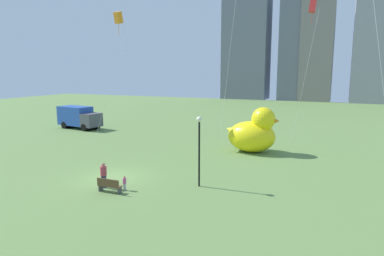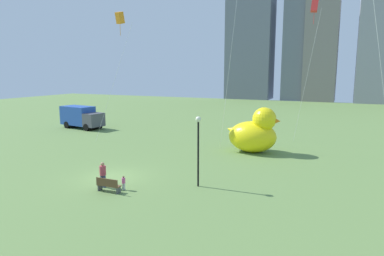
{
  "view_description": "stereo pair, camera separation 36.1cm",
  "coord_description": "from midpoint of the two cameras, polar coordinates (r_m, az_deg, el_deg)",
  "views": [
    {
      "loc": [
        14.28,
        -18.86,
        7.34
      ],
      "look_at": [
        4.06,
        4.57,
        3.1
      ],
      "focal_mm": 32.01,
      "sensor_mm": 36.0,
      "label": 1
    },
    {
      "loc": [
        14.61,
        -18.71,
        7.34
      ],
      "look_at": [
        4.06,
        4.57,
        3.1
      ],
      "focal_mm": 32.01,
      "sensor_mm": 36.0,
      "label": 2
    }
  ],
  "objects": [
    {
      "name": "city_skyline",
      "position": [
        93.57,
        22.13,
        15.25
      ],
      "size": [
        51.9,
        12.33,
        40.23
      ],
      "color": "slate",
      "rests_on": "ground"
    },
    {
      "name": "lamppost",
      "position": [
        21.63,
        1.53,
        -1.88
      ],
      "size": [
        0.36,
        0.36,
        4.56
      ],
      "color": "black",
      "rests_on": "ground"
    },
    {
      "name": "box_truck",
      "position": [
        46.69,
        -17.74,
        1.71
      ],
      "size": [
        6.36,
        3.18,
        2.85
      ],
      "color": "#264CA5",
      "rests_on": "ground"
    },
    {
      "name": "person_adult",
      "position": [
        22.66,
        -14.19,
        -7.37
      ],
      "size": [
        0.4,
        0.4,
        1.65
      ],
      "color": "#38476B",
      "rests_on": "ground"
    },
    {
      "name": "park_bench",
      "position": [
        21.81,
        -13.33,
        -9.2
      ],
      "size": [
        1.55,
        0.48,
        0.9
      ],
      "color": "brown",
      "rests_on": "ground"
    },
    {
      "name": "giant_inflatable_duck",
      "position": [
        31.74,
        10.66,
        -0.84
      ],
      "size": [
        5.05,
        3.24,
        4.18
      ],
      "color": "yellow",
      "rests_on": "ground"
    },
    {
      "name": "kite_orange",
      "position": [
        36.06,
        -11.65,
        17.39
      ],
      "size": [
        3.54,
        3.84,
        13.19
      ],
      "color": "silver",
      "rests_on": "ground"
    },
    {
      "name": "person_child",
      "position": [
        22.02,
        -10.86,
        -8.87
      ],
      "size": [
        0.22,
        0.22,
        0.9
      ],
      "color": "silver",
      "rests_on": "ground"
    },
    {
      "name": "ground_plane",
      "position": [
        24.81,
        -12.71,
        -8.03
      ],
      "size": [
        140.0,
        140.0,
        0.0
      ],
      "primitive_type": "plane",
      "color": "#638345"
    },
    {
      "name": "kite_red",
      "position": [
        37.23,
        20.0,
        18.43
      ],
      "size": [
        2.02,
        1.88,
        14.24
      ],
      "color": "silver",
      "rests_on": "ground"
    }
  ]
}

